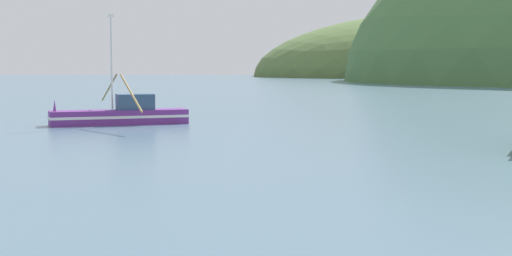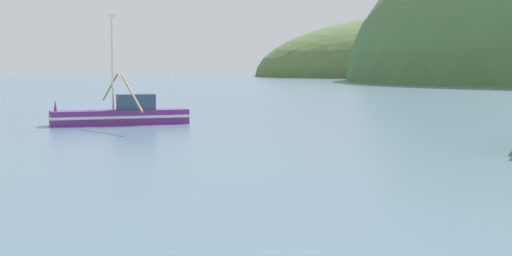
# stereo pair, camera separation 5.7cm
# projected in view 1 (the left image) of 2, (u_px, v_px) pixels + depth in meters

# --- Properties ---
(hill_far_center) EXTENTS (146.66, 117.33, 45.80)m
(hill_far_center) POSITION_uv_depth(u_px,v_px,m) (463.00, 76.00, 255.51)
(hill_far_center) COLOR #516B38
(hill_far_center) RESTS_ON ground
(fishing_boat_purple) EXTENTS (8.59, 13.95, 6.77)m
(fishing_boat_purple) POSITION_uv_depth(u_px,v_px,m) (122.00, 114.00, 45.14)
(fishing_boat_purple) COLOR #6B2D84
(fishing_boat_purple) RESTS_ON ground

